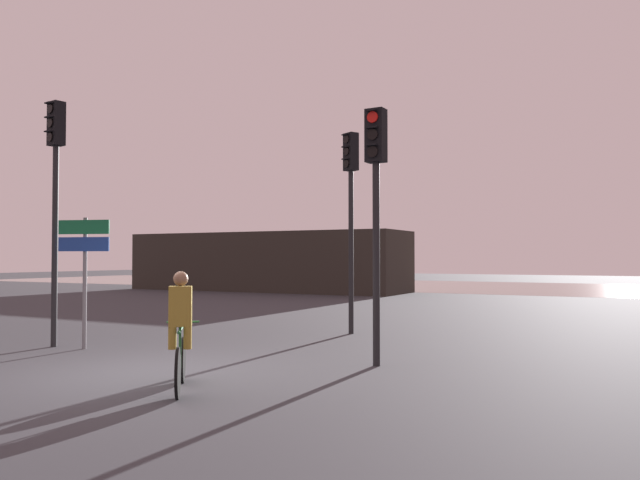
{
  "coord_description": "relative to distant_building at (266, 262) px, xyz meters",
  "views": [
    {
      "loc": [
        7.0,
        -7.38,
        1.81
      ],
      "look_at": [
        0.5,
        5.0,
        2.2
      ],
      "focal_mm": 35.0,
      "sensor_mm": 36.0,
      "label": 1
    }
  ],
  "objects": [
    {
      "name": "ground_plane",
      "position": [
        11.46,
        -21.37,
        -1.57
      ],
      "size": [
        120.0,
        120.0,
        0.0
      ],
      "primitive_type": "plane",
      "color": "#333338"
    },
    {
      "name": "water_strip",
      "position": [
        11.46,
        10.0,
        -1.57
      ],
      "size": [
        80.0,
        16.0,
        0.01
      ],
      "primitive_type": "cube",
      "color": "gray",
      "rests_on": "ground"
    },
    {
      "name": "distant_building",
      "position": [
        0.0,
        0.0,
        0.0
      ],
      "size": [
        15.66,
        4.0,
        3.15
      ],
      "primitive_type": "cube",
      "color": "#2D2823",
      "rests_on": "ground"
    },
    {
      "name": "traffic_light_center",
      "position": [
        12.22,
        -15.29,
        1.73
      ],
      "size": [
        0.39,
        0.41,
        4.78
      ],
      "rotation": [
        0.0,
        0.0,
        2.67
      ],
      "color": "black",
      "rests_on": "ground"
    },
    {
      "name": "traffic_light_near_right",
      "position": [
        14.45,
        -19.08,
        1.43
      ],
      "size": [
        0.33,
        0.35,
        4.31
      ],
      "rotation": [
        0.0,
        0.0,
        3.1
      ],
      "color": "black",
      "rests_on": "ground"
    },
    {
      "name": "traffic_light_near_left",
      "position": [
        7.79,
        -20.05,
        1.86
      ],
      "size": [
        0.36,
        0.37,
        4.99
      ],
      "rotation": [
        0.0,
        0.0,
        2.97
      ],
      "color": "black",
      "rests_on": "ground"
    },
    {
      "name": "direction_sign_post",
      "position": [
        8.59,
        -20.0,
        0.22
      ],
      "size": [
        1.06,
        0.34,
        2.6
      ],
      "rotation": [
        0.0,
        0.0,
        3.43
      ],
      "color": "slate",
      "rests_on": "ground"
    },
    {
      "name": "cyclist",
      "position": [
        12.85,
        -22.13,
        -0.75
      ],
      "size": [
        1.05,
        1.4,
        1.62
      ],
      "rotation": [
        0.0,
        0.0,
        0.64
      ],
      "color": "black",
      "rests_on": "ground"
    }
  ]
}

